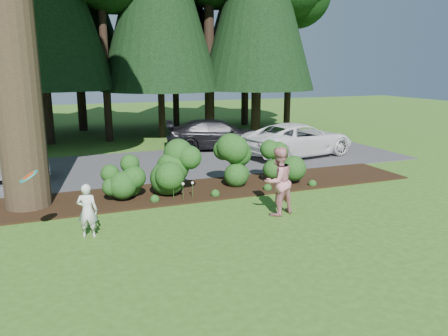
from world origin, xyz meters
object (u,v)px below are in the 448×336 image
Objects in this scene: child at (87,211)px; adult at (278,181)px; car_dark_suv at (218,134)px; frisbee at (29,176)px; car_white_suv at (299,139)px.

adult is at bearing -163.29° from child.
adult reaches higher than child.
adult is (-1.84, -9.54, 0.19)m from car_dark_suv.
adult reaches higher than car_dark_suv.
adult is at bearing -1.16° from frisbee.
car_white_suv is 11.63m from child.
frisbee is at bearing 111.05° from car_white_suv.
frisbee is (-6.11, 0.12, 0.67)m from adult.
car_white_suv is 4.04× the size of child.
car_white_suv reaches higher than child.
child is (-6.78, -9.37, -0.09)m from car_dark_suv.
car_dark_suv is (-2.82, 2.81, -0.02)m from car_white_suv.
car_dark_suv is at bearing 49.82° from frisbee.
car_dark_suv is 9.72m from adult.
car_white_suv is at bearing 31.53° from frisbee.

